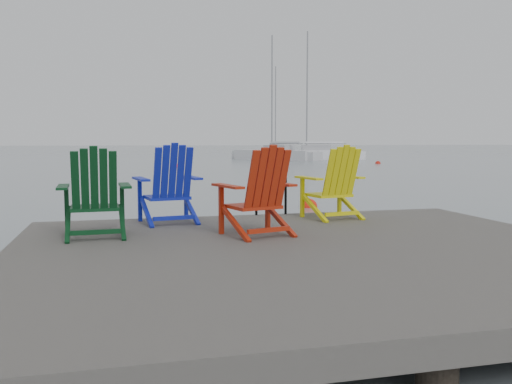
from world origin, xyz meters
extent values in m
plane|color=slate|center=(0.00, 0.00, 0.00)|extent=(400.00, 400.00, 0.00)
cube|color=#2C2927|center=(0.00, 0.00, 0.40)|extent=(6.00, 5.00, 0.20)
cylinder|color=black|center=(-2.70, 2.20, -0.30)|extent=(0.26, 0.26, 1.20)
cylinder|color=black|center=(0.00, 2.20, -0.30)|extent=(0.26, 0.26, 1.20)
cylinder|color=black|center=(2.70, 2.20, -0.30)|extent=(0.26, 0.26, 1.20)
cylinder|color=black|center=(0.03, 2.45, 0.95)|extent=(0.04, 0.04, 0.90)
cylinder|color=black|center=(0.47, 2.45, 0.95)|extent=(0.04, 0.04, 0.90)
cylinder|color=black|center=(0.25, 2.45, 1.38)|extent=(0.48, 0.04, 0.04)
cylinder|color=black|center=(0.25, 2.45, 1.05)|extent=(0.44, 0.03, 0.03)
cube|color=#093316|center=(-2.15, 1.24, 0.82)|extent=(0.54, 0.48, 0.04)
cube|color=#093316|center=(-2.46, 1.42, 0.77)|extent=(0.05, 0.05, 0.55)
cube|color=#093316|center=(-1.85, 1.45, 0.77)|extent=(0.05, 0.05, 0.55)
cube|color=#093316|center=(-2.48, 1.20, 1.06)|extent=(0.14, 0.60, 0.03)
cube|color=#093316|center=(-1.81, 1.24, 1.06)|extent=(0.14, 0.60, 0.03)
cube|color=#093316|center=(-2.13, 0.92, 1.14)|extent=(0.49, 0.27, 0.67)
cube|color=#101EAC|center=(-1.27, 2.10, 0.83)|extent=(0.60, 0.55, 0.04)
cube|color=#101EAC|center=(-1.62, 2.25, 0.78)|extent=(0.06, 0.06, 0.56)
cube|color=#101EAC|center=(-0.99, 2.34, 0.78)|extent=(0.06, 0.06, 0.56)
cube|color=#101EAC|center=(-1.61, 2.03, 1.08)|extent=(0.21, 0.62, 0.03)
cube|color=#101EAC|center=(-0.93, 2.13, 1.08)|extent=(0.21, 0.62, 0.03)
cube|color=#101EAC|center=(-1.22, 1.78, 1.16)|extent=(0.53, 0.33, 0.69)
cube|color=#A4210C|center=(-0.40, 0.91, 0.82)|extent=(0.63, 0.59, 0.04)
cube|color=#A4210C|center=(-0.75, 1.01, 0.78)|extent=(0.06, 0.06, 0.55)
cube|color=#A4210C|center=(-0.15, 1.17, 0.78)|extent=(0.06, 0.06, 0.55)
cube|color=#A4210C|center=(-0.72, 0.80, 1.07)|extent=(0.27, 0.61, 0.03)
cube|color=#A4210C|center=(-0.07, 0.98, 1.07)|extent=(0.27, 0.61, 0.03)
cube|color=#A4210C|center=(-0.31, 0.60, 1.15)|extent=(0.53, 0.37, 0.68)
cube|color=yellow|center=(0.94, 1.96, 0.82)|extent=(0.59, 0.55, 0.04)
cube|color=yellow|center=(0.60, 2.10, 0.77)|extent=(0.06, 0.06, 0.55)
cube|color=yellow|center=(1.21, 2.21, 0.77)|extent=(0.06, 0.06, 0.55)
cube|color=yellow|center=(0.62, 1.89, 1.06)|extent=(0.22, 0.61, 0.03)
cube|color=yellow|center=(1.27, 2.00, 1.06)|extent=(0.22, 0.61, 0.03)
cube|color=yellow|center=(1.00, 1.65, 1.14)|extent=(0.52, 0.33, 0.67)
cube|color=silver|center=(11.05, 39.33, 0.25)|extent=(6.05, 7.46, 1.10)
cube|color=#9E9EA3|center=(11.27, 39.01, 0.95)|extent=(2.47, 2.70, 0.55)
cylinder|color=gray|center=(10.83, 39.64, 5.61)|extent=(0.12, 0.12, 9.63)
cube|color=white|center=(16.85, 59.13, 0.25)|extent=(3.69, 8.14, 1.10)
cube|color=#9E9EA3|center=(16.76, 58.74, 0.95)|extent=(1.91, 2.62, 0.55)
cylinder|color=gray|center=(16.93, 59.51, 5.73)|extent=(0.12, 0.12, 9.85)
cube|color=white|center=(14.20, 39.10, 0.25)|extent=(8.27, 4.20, 1.10)
cube|color=#9E9EA3|center=(14.59, 38.99, 0.95)|extent=(2.71, 2.06, 0.55)
cylinder|color=gray|center=(13.82, 39.21, 5.80)|extent=(0.12, 0.12, 10.01)
sphere|color=red|center=(2.48, 7.03, 0.00)|extent=(0.41, 0.41, 0.41)
sphere|color=red|center=(1.56, 28.29, 0.00)|extent=(0.34, 0.34, 0.34)
sphere|color=red|center=(15.63, 29.46, 0.00)|extent=(0.38, 0.38, 0.38)
sphere|color=red|center=(9.05, 32.96, 0.00)|extent=(0.41, 0.41, 0.41)
camera|label=1|loc=(-1.87, -5.04, 1.56)|focal=38.00mm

